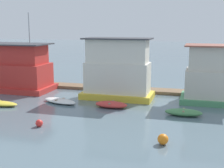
{
  "coord_description": "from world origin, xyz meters",
  "views": [
    {
      "loc": [
        7.5,
        -27.31,
        6.65
      ],
      "look_at": [
        0.0,
        -1.0,
        1.4
      ],
      "focal_mm": 50.0,
      "sensor_mm": 36.0,
      "label": 1
    }
  ],
  "objects_px": {
    "buoy_red": "(39,123)",
    "buoy_orange": "(163,139)",
    "houseboat_green": "(216,76)",
    "houseboat_yellow": "(118,71)",
    "houseboat_red": "(16,69)",
    "dinghy_red": "(111,104)",
    "dinghy_green": "(184,112)",
    "mooring_post_far_left": "(146,86)",
    "dinghy_white": "(60,101)"
  },
  "relations": [
    {
      "from": "dinghy_white",
      "to": "mooring_post_far_left",
      "type": "relative_size",
      "value": 2.22
    },
    {
      "from": "mooring_post_far_left",
      "to": "dinghy_white",
      "type": "bearing_deg",
      "value": -141.26
    },
    {
      "from": "dinghy_red",
      "to": "houseboat_red",
      "type": "bearing_deg",
      "value": 160.8
    },
    {
      "from": "houseboat_yellow",
      "to": "houseboat_green",
      "type": "relative_size",
      "value": 1.13
    },
    {
      "from": "houseboat_green",
      "to": "buoy_orange",
      "type": "distance_m",
      "value": 11.59
    },
    {
      "from": "houseboat_green",
      "to": "mooring_post_far_left",
      "type": "height_order",
      "value": "houseboat_green"
    },
    {
      "from": "buoy_orange",
      "to": "buoy_red",
      "type": "xyz_separation_m",
      "value": [
        -8.22,
        0.88,
        -0.07
      ]
    },
    {
      "from": "houseboat_red",
      "to": "dinghy_red",
      "type": "relative_size",
      "value": 2.89
    },
    {
      "from": "mooring_post_far_left",
      "to": "buoy_orange",
      "type": "relative_size",
      "value": 2.63
    },
    {
      "from": "buoy_orange",
      "to": "buoy_red",
      "type": "relative_size",
      "value": 1.27
    },
    {
      "from": "dinghy_green",
      "to": "buoy_orange",
      "type": "relative_size",
      "value": 4.47
    },
    {
      "from": "houseboat_green",
      "to": "dinghy_red",
      "type": "distance_m",
      "value": 9.32
    },
    {
      "from": "buoy_orange",
      "to": "dinghy_green",
      "type": "bearing_deg",
      "value": 82.55
    },
    {
      "from": "dinghy_red",
      "to": "dinghy_white",
      "type": "bearing_deg",
      "value": 177.12
    },
    {
      "from": "dinghy_green",
      "to": "houseboat_green",
      "type": "bearing_deg",
      "value": 64.73
    },
    {
      "from": "dinghy_white",
      "to": "mooring_post_far_left",
      "type": "height_order",
      "value": "mooring_post_far_left"
    },
    {
      "from": "buoy_red",
      "to": "dinghy_white",
      "type": "bearing_deg",
      "value": 102.99
    },
    {
      "from": "houseboat_red",
      "to": "dinghy_white",
      "type": "xyz_separation_m",
      "value": [
        6.52,
        -3.66,
        -1.98
      ]
    },
    {
      "from": "dinghy_red",
      "to": "buoy_red",
      "type": "xyz_separation_m",
      "value": [
        -3.24,
        -5.96,
        -0.01
      ]
    },
    {
      "from": "houseboat_yellow",
      "to": "buoy_red",
      "type": "bearing_deg",
      "value": -107.26
    },
    {
      "from": "houseboat_green",
      "to": "dinghy_green",
      "type": "relative_size",
      "value": 2.06
    },
    {
      "from": "dinghy_green",
      "to": "dinghy_white",
      "type": "bearing_deg",
      "value": 174.51
    },
    {
      "from": "dinghy_green",
      "to": "houseboat_red",
      "type": "bearing_deg",
      "value": 164.63
    },
    {
      "from": "houseboat_green",
      "to": "dinghy_green",
      "type": "height_order",
      "value": "houseboat_green"
    },
    {
      "from": "houseboat_yellow",
      "to": "buoy_orange",
      "type": "distance_m",
      "value": 11.67
    },
    {
      "from": "houseboat_green",
      "to": "buoy_red",
      "type": "distance_m",
      "value": 15.32
    },
    {
      "from": "dinghy_green",
      "to": "buoy_red",
      "type": "height_order",
      "value": "dinghy_green"
    },
    {
      "from": "houseboat_green",
      "to": "buoy_orange",
      "type": "xyz_separation_m",
      "value": [
        -3.12,
        -10.99,
        -1.96
      ]
    },
    {
      "from": "buoy_red",
      "to": "mooring_post_far_left",
      "type": "bearing_deg",
      "value": 65.87
    },
    {
      "from": "dinghy_green",
      "to": "buoy_orange",
      "type": "xyz_separation_m",
      "value": [
        -0.79,
        -6.07,
        0.05
      ]
    },
    {
      "from": "houseboat_red",
      "to": "houseboat_green",
      "type": "xyz_separation_m",
      "value": [
        19.29,
        0.25,
        0.1
      ]
    },
    {
      "from": "houseboat_green",
      "to": "dinghy_red",
      "type": "relative_size",
      "value": 2.11
    },
    {
      "from": "buoy_orange",
      "to": "buoy_red",
      "type": "distance_m",
      "value": 8.27
    },
    {
      "from": "mooring_post_far_left",
      "to": "buoy_red",
      "type": "height_order",
      "value": "mooring_post_far_left"
    },
    {
      "from": "dinghy_red",
      "to": "mooring_post_far_left",
      "type": "xyz_separation_m",
      "value": [
        1.89,
        5.5,
        0.56
      ]
    },
    {
      "from": "houseboat_green",
      "to": "houseboat_yellow",
      "type": "bearing_deg",
      "value": -174.26
    },
    {
      "from": "houseboat_yellow",
      "to": "houseboat_green",
      "type": "xyz_separation_m",
      "value": [
        8.46,
        0.85,
        -0.25
      ]
    },
    {
      "from": "houseboat_red",
      "to": "mooring_post_far_left",
      "type": "distance_m",
      "value": 13.25
    },
    {
      "from": "houseboat_yellow",
      "to": "dinghy_green",
      "type": "bearing_deg",
      "value": -33.51
    },
    {
      "from": "dinghy_red",
      "to": "dinghy_green",
      "type": "height_order",
      "value": "dinghy_green"
    },
    {
      "from": "houseboat_yellow",
      "to": "houseboat_green",
      "type": "bearing_deg",
      "value": 5.74
    },
    {
      "from": "houseboat_red",
      "to": "buoy_red",
      "type": "relative_size",
      "value": 16.09
    },
    {
      "from": "dinghy_green",
      "to": "buoy_orange",
      "type": "bearing_deg",
      "value": -97.45
    },
    {
      "from": "dinghy_green",
      "to": "houseboat_yellow",
      "type": "bearing_deg",
      "value": 146.49
    },
    {
      "from": "houseboat_green",
      "to": "buoy_orange",
      "type": "height_order",
      "value": "houseboat_green"
    },
    {
      "from": "dinghy_white",
      "to": "dinghy_red",
      "type": "bearing_deg",
      "value": -2.88
    },
    {
      "from": "buoy_red",
      "to": "buoy_orange",
      "type": "bearing_deg",
      "value": -6.13
    },
    {
      "from": "houseboat_red",
      "to": "dinghy_green",
      "type": "xyz_separation_m",
      "value": [
        16.97,
        -4.67,
        -1.91
      ]
    },
    {
      "from": "houseboat_green",
      "to": "dinghy_green",
      "type": "distance_m",
      "value": 5.8
    },
    {
      "from": "houseboat_green",
      "to": "dinghy_red",
      "type": "height_order",
      "value": "houseboat_green"
    }
  ]
}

